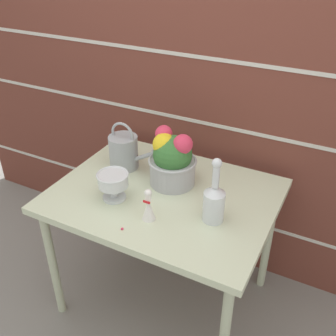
{
  "coord_description": "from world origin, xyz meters",
  "views": [
    {
      "loc": [
        0.74,
        -1.38,
        1.85
      ],
      "look_at": [
        0.0,
        0.04,
        0.86
      ],
      "focal_mm": 42.0,
      "sensor_mm": 36.0,
      "label": 1
    }
  ],
  "objects_px": {
    "watering_can": "(124,151)",
    "flower_planter": "(172,159)",
    "figurine_vase": "(149,207)",
    "glass_decanter": "(214,200)",
    "crystal_pedestal_bowl": "(113,182)"
  },
  "relations": [
    {
      "from": "watering_can",
      "to": "flower_planter",
      "type": "xyz_separation_m",
      "value": [
        0.29,
        -0.02,
        0.04
      ]
    },
    {
      "from": "flower_planter",
      "to": "crystal_pedestal_bowl",
      "type": "bearing_deg",
      "value": -126.37
    },
    {
      "from": "watering_can",
      "to": "crystal_pedestal_bowl",
      "type": "bearing_deg",
      "value": -67.62
    },
    {
      "from": "flower_planter",
      "to": "figurine_vase",
      "type": "relative_size",
      "value": 1.86
    },
    {
      "from": "figurine_vase",
      "to": "glass_decanter",
      "type": "bearing_deg",
      "value": 26.55
    },
    {
      "from": "flower_planter",
      "to": "figurine_vase",
      "type": "xyz_separation_m",
      "value": [
        0.04,
        -0.31,
        -0.07
      ]
    },
    {
      "from": "crystal_pedestal_bowl",
      "to": "flower_planter",
      "type": "relative_size",
      "value": 0.52
    },
    {
      "from": "flower_planter",
      "to": "glass_decanter",
      "type": "distance_m",
      "value": 0.35
    },
    {
      "from": "crystal_pedestal_bowl",
      "to": "flower_planter",
      "type": "height_order",
      "value": "flower_planter"
    },
    {
      "from": "flower_planter",
      "to": "figurine_vase",
      "type": "bearing_deg",
      "value": -82.3
    },
    {
      "from": "watering_can",
      "to": "flower_planter",
      "type": "relative_size",
      "value": 1.02
    },
    {
      "from": "watering_can",
      "to": "flower_planter",
      "type": "height_order",
      "value": "flower_planter"
    },
    {
      "from": "watering_can",
      "to": "figurine_vase",
      "type": "xyz_separation_m",
      "value": [
        0.33,
        -0.33,
        -0.03
      ]
    },
    {
      "from": "watering_can",
      "to": "glass_decanter",
      "type": "height_order",
      "value": "glass_decanter"
    },
    {
      "from": "watering_can",
      "to": "figurine_vase",
      "type": "height_order",
      "value": "watering_can"
    }
  ]
}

